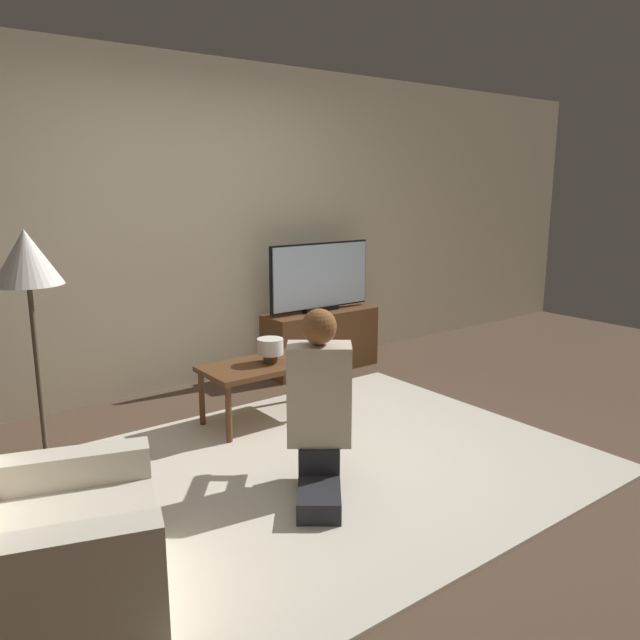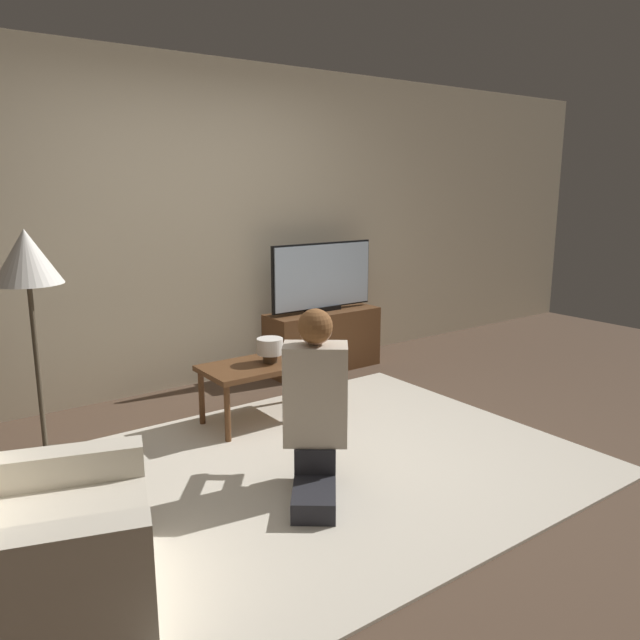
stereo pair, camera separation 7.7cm
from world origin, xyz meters
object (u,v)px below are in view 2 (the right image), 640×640
at_px(tv, 323,277).
at_px(table_lamp, 270,348).
at_px(coffee_table, 268,369).
at_px(floor_lamp, 27,269).
at_px(armchair, 35,552).
at_px(person_kneeling, 315,404).

xyz_separation_m(tv, table_lamp, (-1.04, -0.80, -0.31)).
bearing_deg(table_lamp, coffee_table, 112.97).
height_order(tv, coffee_table, tv).
bearing_deg(floor_lamp, armchair, -103.55).
distance_m(floor_lamp, table_lamp, 1.59).
bearing_deg(armchair, floor_lamp, 4.47).
bearing_deg(armchair, table_lamp, -38.29).
xyz_separation_m(floor_lamp, table_lamp, (1.43, -0.29, -0.63)).
distance_m(coffee_table, table_lamp, 0.15).
xyz_separation_m(armchair, person_kneeling, (1.46, 0.20, 0.22)).
bearing_deg(table_lamp, floor_lamp, 168.68).
bearing_deg(floor_lamp, table_lamp, -11.32).
relative_size(armchair, person_kneeling, 1.01).
xyz_separation_m(armchair, table_lamp, (1.78, 1.19, 0.26)).
relative_size(person_kneeling, table_lamp, 5.50).
distance_m(coffee_table, floor_lamp, 1.64).
bearing_deg(floor_lamp, tv, 11.76).
distance_m(tv, floor_lamp, 2.54).
relative_size(coffee_table, armchair, 0.92).
distance_m(person_kneeling, table_lamp, 1.04).
bearing_deg(tv, armchair, -144.81).
bearing_deg(armchair, person_kneeling, -64.20).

